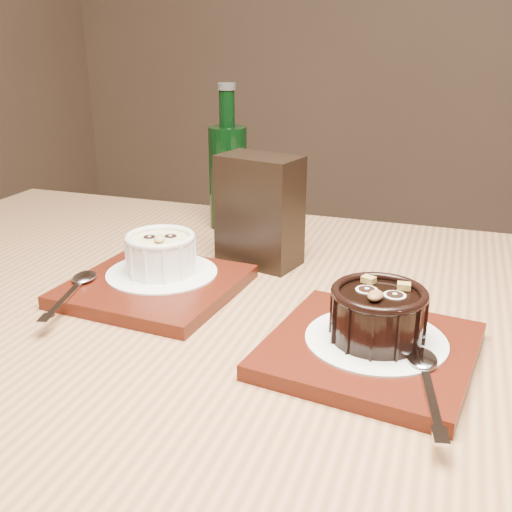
% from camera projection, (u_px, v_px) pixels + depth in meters
% --- Properties ---
extents(table, '(1.22, 0.84, 0.75)m').
position_uv_depth(table, '(263.00, 400.00, 0.64)').
color(table, '#91643F').
rests_on(table, ground).
extents(tray_left, '(0.20, 0.20, 0.01)m').
position_uv_depth(tray_left, '(155.00, 286.00, 0.69)').
color(tray_left, '#4D170C').
rests_on(tray_left, table).
extents(doily_left, '(0.13, 0.13, 0.00)m').
position_uv_depth(doily_left, '(162.00, 273.00, 0.70)').
color(doily_left, white).
rests_on(doily_left, tray_left).
extents(ramekin_white, '(0.08, 0.08, 0.05)m').
position_uv_depth(ramekin_white, '(161.00, 252.00, 0.69)').
color(ramekin_white, white).
rests_on(ramekin_white, doily_left).
extents(spoon_left, '(0.05, 0.14, 0.01)m').
position_uv_depth(spoon_left, '(73.00, 289.00, 0.65)').
color(spoon_left, silver).
rests_on(spoon_left, tray_left).
extents(tray_right, '(0.21, 0.21, 0.01)m').
position_uv_depth(tray_right, '(370.00, 350.00, 0.55)').
color(tray_right, '#4D170C').
rests_on(tray_right, table).
extents(doily_right, '(0.13, 0.13, 0.00)m').
position_uv_depth(doily_right, '(376.00, 339.00, 0.55)').
color(doily_right, white).
rests_on(doily_right, tray_right).
extents(ramekin_dark, '(0.09, 0.09, 0.05)m').
position_uv_depth(ramekin_dark, '(378.00, 312.00, 0.54)').
color(ramekin_dark, black).
rests_on(ramekin_dark, doily_right).
extents(spoon_right, '(0.05, 0.14, 0.01)m').
position_uv_depth(spoon_right, '(428.00, 380.00, 0.48)').
color(spoon_right, silver).
rests_on(spoon_right, tray_right).
extents(condiment_stand, '(0.11, 0.08, 0.14)m').
position_uv_depth(condiment_stand, '(260.00, 211.00, 0.75)').
color(condiment_stand, black).
rests_on(condiment_stand, table).
extents(green_bottle, '(0.06, 0.06, 0.21)m').
position_uv_depth(green_bottle, '(228.00, 173.00, 0.90)').
color(green_bottle, black).
rests_on(green_bottle, table).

